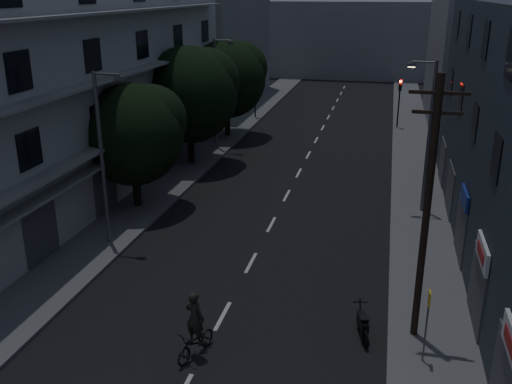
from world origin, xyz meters
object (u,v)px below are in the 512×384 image
at_px(cyclist, 196,335).
at_px(bus_stop_sign, 428,314).
at_px(motorcycle, 363,325).
at_px(utility_pole, 427,207).

bearing_deg(cyclist, bus_stop_sign, 27.13).
bearing_deg(motorcycle, cyclist, -169.19).
xyz_separation_m(motorcycle, cyclist, (-5.30, -2.36, 0.34)).
distance_m(utility_pole, motorcycle, 4.76).
relative_size(bus_stop_sign, motorcycle, 1.40).
height_order(utility_pole, motorcycle, utility_pole).
bearing_deg(utility_pole, bus_stop_sign, -81.36).
relative_size(motorcycle, cyclist, 0.76).
relative_size(utility_pole, motorcycle, 4.98).
bearing_deg(cyclist, utility_pole, 38.98).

